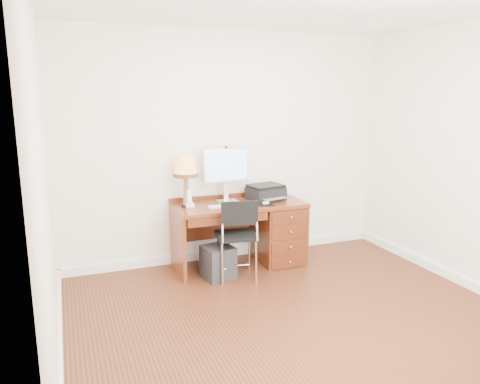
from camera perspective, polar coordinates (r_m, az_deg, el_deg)
name	(u,v)px	position (r m, az deg, el deg)	size (l,w,h in m)	color
ground	(294,317)	(4.43, 6.61, -14.91)	(4.00, 4.00, 0.00)	#3D1B0D
room_shell	(266,286)	(4.92, 3.16, -11.33)	(4.00, 4.00, 4.00)	white
desk	(264,229)	(5.58, 2.98, -4.47)	(1.50, 0.67, 0.75)	maroon
monitor	(226,168)	(5.39, -1.68, 2.91)	(0.54, 0.18, 0.62)	silver
keyboard	(226,206)	(5.21, -1.75, -1.73)	(0.39, 0.11, 0.01)	white
mouse_pad	(266,204)	(5.30, 3.16, -1.46)	(0.20, 0.20, 0.04)	black
printer	(266,192)	(5.56, 3.15, -0.01)	(0.46, 0.39, 0.18)	black
leg_lamp	(186,169)	(5.18, -6.65, 2.76)	(0.28, 0.28, 0.57)	black
phone	(189,201)	(5.23, -6.21, -1.16)	(0.09, 0.09, 0.20)	white
pen_cup	(254,193)	(5.65, 1.72, -0.12)	(0.09, 0.09, 0.11)	black
chair	(239,231)	(5.00, -0.17, -4.78)	(0.50, 0.50, 0.91)	black
equipment_box	(218,262)	(5.17, -2.68, -8.57)	(0.31, 0.31, 0.36)	black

